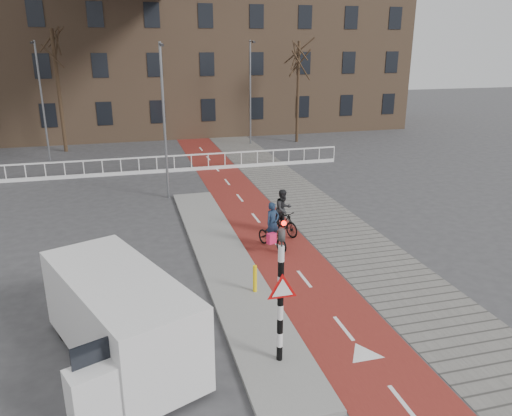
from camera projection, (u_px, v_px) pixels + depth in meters
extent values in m
plane|color=#38383A|center=(278.00, 317.00, 13.74)|extent=(120.00, 120.00, 0.00)
cube|color=maroon|center=(245.00, 204.00, 23.27)|extent=(2.50, 60.00, 0.01)
cube|color=slate|center=(301.00, 200.00, 23.95)|extent=(3.00, 60.00, 0.01)
cube|color=gray|center=(224.00, 260.00, 17.21)|extent=(1.80, 16.00, 0.12)
cylinder|color=black|center=(280.00, 305.00, 11.26)|extent=(0.14, 0.14, 2.88)
imported|color=black|center=(282.00, 229.00, 10.68)|extent=(0.13, 0.16, 0.80)
cylinder|color=#FF0C05|center=(284.00, 223.00, 10.50)|extent=(0.11, 0.02, 0.11)
cylinder|color=yellow|center=(255.00, 279.00, 14.78)|extent=(0.12, 0.12, 0.84)
imported|color=black|center=(272.00, 237.00, 18.17)|extent=(1.12, 1.75, 0.87)
imported|color=#182943|center=(273.00, 223.00, 17.99)|extent=(0.64, 0.53, 1.51)
cube|color=#E92057|center=(272.00, 238.00, 17.60)|extent=(0.36, 0.29, 0.37)
imported|color=black|center=(283.00, 222.00, 19.49)|extent=(1.09, 1.73, 1.01)
imported|color=black|center=(283.00, 209.00, 19.32)|extent=(0.94, 0.85, 1.58)
cube|color=silver|center=(120.00, 315.00, 11.62)|extent=(3.76, 5.39, 2.00)
cube|color=#1E8A30|center=(75.00, 325.00, 11.41)|extent=(1.24, 2.97, 0.55)
cube|color=#1E8A30|center=(164.00, 313.00, 11.90)|extent=(1.24, 2.97, 0.55)
cube|color=black|center=(119.00, 354.00, 9.52)|extent=(1.68, 0.73, 0.90)
cylinder|color=black|center=(117.00, 398.00, 10.10)|extent=(0.50, 0.74, 0.70)
cylinder|color=black|center=(190.00, 366.00, 11.09)|extent=(0.50, 0.74, 0.70)
cylinder|color=black|center=(64.00, 326.00, 12.67)|extent=(0.50, 0.74, 0.70)
cylinder|color=black|center=(127.00, 305.00, 13.65)|extent=(0.50, 0.74, 0.70)
cube|color=silver|center=(102.00, 160.00, 27.78)|extent=(28.00, 0.08, 0.08)
cube|color=silver|center=(103.00, 175.00, 28.05)|extent=(28.00, 0.10, 0.20)
cube|color=#7F6047|center=(126.00, 57.00, 40.42)|extent=(46.00, 10.00, 12.00)
cylinder|color=#312415|center=(59.00, 92.00, 33.21)|extent=(0.24, 0.24, 8.02)
cylinder|color=#312415|center=(298.00, 93.00, 36.69)|extent=(0.22, 0.22, 7.25)
cylinder|color=slate|center=(164.00, 123.00, 23.12)|extent=(0.12, 0.12, 7.22)
cylinder|color=slate|center=(42.00, 103.00, 30.67)|extent=(0.12, 0.12, 7.30)
cylinder|color=slate|center=(250.00, 94.00, 35.87)|extent=(0.12, 0.12, 7.33)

